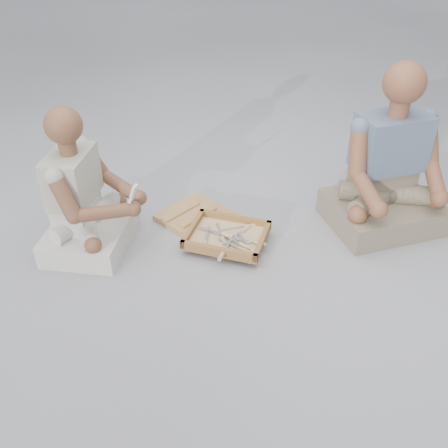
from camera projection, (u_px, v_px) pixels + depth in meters
The scene contains 34 objects.
ground at pixel (206, 290), 2.58m from camera, with size 60.00×60.00×0.00m, color #A0A0A6.
carved_panel at pixel (207, 223), 3.05m from camera, with size 0.57×0.38×0.04m, color #A1633E.
tool_tray at pixel (227, 236), 2.87m from camera, with size 0.51×0.44×0.06m.
chisel_0 at pixel (223, 239), 2.83m from camera, with size 0.16×0.17×0.02m.
chisel_1 at pixel (206, 243), 2.79m from camera, with size 0.11×0.21×0.02m.
chisel_2 at pixel (247, 243), 2.81m from camera, with size 0.14×0.19×0.02m.
chisel_3 at pixel (244, 231), 2.90m from camera, with size 0.06×0.22×0.02m.
chisel_4 at pixel (242, 250), 2.75m from camera, with size 0.22×0.05×0.02m.
chisel_5 at pixel (224, 234), 2.85m from camera, with size 0.22×0.03×0.02m.
chisel_6 at pixel (250, 248), 2.75m from camera, with size 0.18×0.15×0.02m.
chisel_7 at pixel (241, 249), 2.76m from camera, with size 0.22×0.06×0.02m.
chisel_8 at pixel (223, 254), 2.70m from camera, with size 0.06×0.22×0.02m.
chisel_9 at pixel (246, 226), 2.94m from camera, with size 0.17×0.17×0.02m.
chisel_10 at pixel (242, 245), 2.77m from camera, with size 0.22×0.07×0.02m.
chisel_11 at pixel (257, 243), 2.80m from camera, with size 0.22×0.06×0.02m.
wood_chip_0 at pixel (239, 252), 2.84m from camera, with size 0.02×0.01×0.00m, color #DAB181.
wood_chip_1 at pixel (207, 208), 3.22m from camera, with size 0.02×0.01×0.00m, color #DAB181.
wood_chip_2 at pixel (255, 220), 3.10m from camera, with size 0.02×0.01×0.00m, color #DAB181.
wood_chip_3 at pixel (169, 246), 2.88m from camera, with size 0.02×0.01×0.00m, color #DAB181.
wood_chip_4 at pixel (233, 230), 3.01m from camera, with size 0.02×0.01×0.00m, color #DAB181.
wood_chip_5 at pixel (249, 262), 2.76m from camera, with size 0.02×0.01×0.00m, color #DAB181.
wood_chip_6 at pixel (167, 238), 2.94m from camera, with size 0.02×0.01×0.00m, color #DAB181.
wood_chip_7 at pixel (199, 236), 2.97m from camera, with size 0.02×0.01×0.00m, color #DAB181.
wood_chip_8 at pixel (243, 243), 2.91m from camera, with size 0.02×0.01×0.00m, color #DAB181.
wood_chip_9 at pixel (248, 209), 3.21m from camera, with size 0.02×0.01×0.00m, color #DAB181.
wood_chip_10 at pixel (258, 251), 2.84m from camera, with size 0.02×0.01×0.00m, color #DAB181.
wood_chip_11 at pixel (281, 219), 3.11m from camera, with size 0.02×0.01×0.00m, color #DAB181.
wood_chip_12 at pixel (286, 234), 2.98m from camera, with size 0.02×0.01×0.00m, color #DAB181.
wood_chip_13 at pixel (295, 229), 3.02m from camera, with size 0.02×0.01×0.00m, color #DAB181.
wood_chip_14 at pixel (260, 269), 2.71m from camera, with size 0.02×0.01×0.00m, color #DAB181.
wood_chip_15 at pixel (209, 235), 2.97m from camera, with size 0.02×0.01×0.00m, color #DAB181.
craftsman at pixel (84, 202), 2.74m from camera, with size 0.63×0.65×0.83m.
companion at pixel (388, 175), 2.90m from camera, with size 0.80×0.80×0.98m.
mobile_phone at pixel (133, 194), 2.59m from camera, with size 0.06×0.05×0.11m.
Camera 1 is at (1.02, -1.63, 1.75)m, focal length 40.00 mm.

